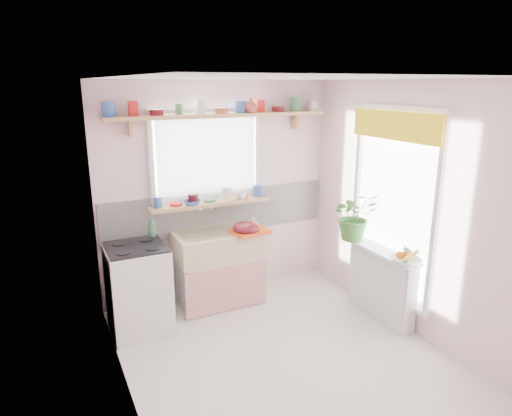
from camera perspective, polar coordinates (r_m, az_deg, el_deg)
name	(u,v)px	position (r m, az deg, el deg)	size (l,w,h in m)	color
room	(300,187)	(4.95, 5.57, 2.57)	(3.20, 3.20, 3.20)	silver
sink_unit	(218,267)	(5.27, -4.81, -7.35)	(0.95, 0.65, 1.11)	white
cooker	(138,289)	(4.81, -14.49, -9.76)	(0.58, 0.58, 0.93)	white
radiator_ledge	(381,283)	(5.13, 15.38, -8.97)	(0.22, 0.95, 0.78)	white
windowsill	(210,203)	(5.21, -5.73, 0.59)	(1.40, 0.22, 0.04)	tan
pine_shelf	(221,115)	(5.09, -4.38, 11.48)	(2.52, 0.24, 0.04)	tan
shelf_crockery	(221,108)	(5.09, -4.39, 12.32)	(2.47, 0.11, 0.12)	#3359A5
sill_crockery	(209,197)	(5.18, -5.93, 1.37)	(1.35, 0.11, 0.12)	#3359A5
dish_tray	(250,231)	(5.07, -0.78, -2.93)	(0.39, 0.29, 0.04)	#F85316
colander	(246,228)	(5.03, -1.26, -2.50)	(0.30, 0.30, 0.14)	#560E18
jade_plant	(355,216)	(5.14, 12.23, -0.97)	(0.49, 0.43, 0.55)	#39712D
fruit_bowl	(405,261)	(4.65, 18.15, -6.27)	(0.28, 0.28, 0.07)	silver
herb_pot	(406,255)	(4.63, 18.20, -5.60)	(0.10, 0.07, 0.18)	#366428
soap_bottle_sink	(254,225)	(5.06, -0.29, -2.17)	(0.08, 0.08, 0.17)	#F2E06B
sill_cup	(241,196)	(5.27, -1.83, 1.56)	(0.11, 0.11, 0.09)	white
sill_bowl	(192,203)	(5.07, -8.00, 0.66)	(0.18, 0.18, 0.06)	#3761B3
shelf_vase	(251,105)	(5.16, -0.66, 12.71)	(0.16, 0.16, 0.17)	#A03D31
cooker_bottle	(151,226)	(4.85, -12.93, -2.24)	(0.09, 0.09, 0.23)	#387147
fruit	(406,255)	(4.63, 18.21, -5.55)	(0.20, 0.14, 0.10)	orange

